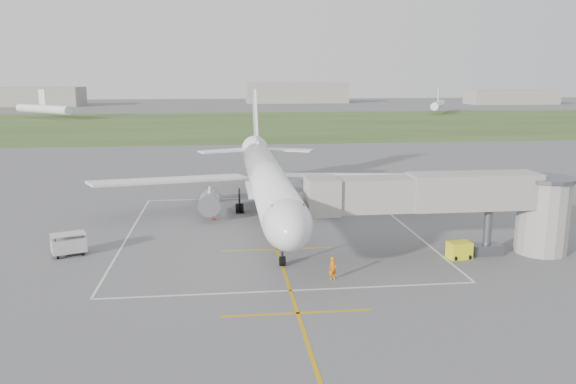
{
  "coord_description": "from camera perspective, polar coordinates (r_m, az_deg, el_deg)",
  "views": [
    {
      "loc": [
        -4.62,
        -58.09,
        15.17
      ],
      "look_at": [
        1.69,
        -4.0,
        4.0
      ],
      "focal_mm": 35.0,
      "sensor_mm": 36.0,
      "label": 1
    }
  ],
  "objects": [
    {
      "name": "distant_aircraft",
      "position": [
        227.06,
        -3.35,
        8.65
      ],
      "size": [
        179.58,
        42.74,
        8.85
      ],
      "color": "white",
      "rests_on": "ground"
    },
    {
      "name": "gpu_unit",
      "position": [
        50.19,
        17.01,
        -5.68
      ],
      "size": [
        2.07,
        1.58,
        1.44
      ],
      "rotation": [
        0.0,
        0.0,
        0.13
      ],
      "color": "yellow",
      "rests_on": "ground"
    },
    {
      "name": "apron_markings",
      "position": [
        54.62,
        -1.54,
        -4.53
      ],
      "size": [
        28.2,
        60.0,
        0.01
      ],
      "color": "#C38D0B",
      "rests_on": "ground"
    },
    {
      "name": "distant_hangars",
      "position": [
        323.64,
        -8.82,
        9.69
      ],
      "size": [
        345.0,
        49.0,
        12.0
      ],
      "color": "gray",
      "rests_on": "ground"
    },
    {
      "name": "ramp_worker_wing",
      "position": [
        61.25,
        -7.66,
        -2.06
      ],
      "size": [
        1.01,
        0.99,
        1.64
      ],
      "primitive_type": "imported",
      "rotation": [
        0.0,
        0.0,
        2.42
      ],
      "color": "#FF4A08",
      "rests_on": "ground"
    },
    {
      "name": "baggage_cart",
      "position": [
        52.26,
        -21.38,
        -4.97
      ],
      "size": [
        3.22,
        2.6,
        1.95
      ],
      "rotation": [
        0.0,
        0.0,
        0.38
      ],
      "color": "#B5B5B5",
      "rests_on": "ground"
    },
    {
      "name": "jet_bridge",
      "position": [
        50.11,
        17.47,
        -0.96
      ],
      "size": [
        23.4,
        5.0,
        7.2
      ],
      "color": "gray",
      "rests_on": "ground"
    },
    {
      "name": "ramp_worker_nose",
      "position": [
        43.2,
        4.59,
        -7.74
      ],
      "size": [
        0.76,
        0.63,
        1.79
      ],
      "primitive_type": "imported",
      "rotation": [
        0.0,
        0.0,
        0.36
      ],
      "color": "orange",
      "rests_on": "ground"
    },
    {
      "name": "grass_strip",
      "position": [
        188.75,
        -5.27,
        6.94
      ],
      "size": [
        700.0,
        120.0,
        0.02
      ],
      "primitive_type": "cube",
      "color": "#2E4D21",
      "rests_on": "ground"
    },
    {
      "name": "ground",
      "position": [
        60.21,
        -2.04,
        -3.01
      ],
      "size": [
        700.0,
        700.0,
        0.0
      ],
      "primitive_type": "plane",
      "color": "#58585B",
      "rests_on": "ground"
    },
    {
      "name": "airliner",
      "position": [
        59.99,
        -2.13,
        1.24
      ],
      "size": [
        38.93,
        46.75,
        13.52
      ],
      "color": "white",
      "rests_on": "ground"
    }
  ]
}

